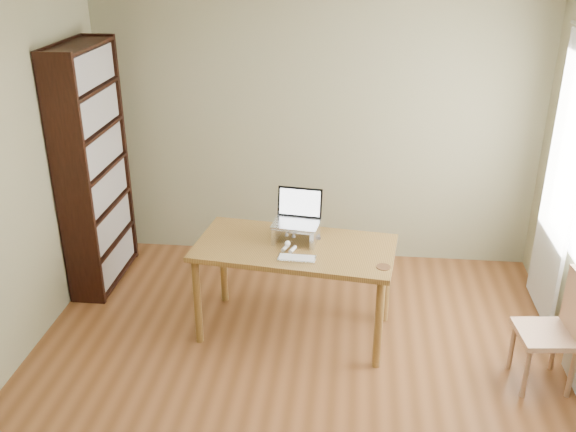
# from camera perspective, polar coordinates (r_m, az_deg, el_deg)

# --- Properties ---
(room) EXTENTS (4.04, 4.54, 2.64)m
(room) POSITION_cam_1_polar(r_m,az_deg,el_deg) (3.74, 0.62, -1.20)
(room) COLOR brown
(room) RESTS_ON ground
(bookshelf) EXTENTS (0.30, 0.90, 2.10)m
(bookshelf) POSITION_cam_1_polar(r_m,az_deg,el_deg) (5.68, -16.90, 4.04)
(bookshelf) COLOR black
(bookshelf) RESTS_ON ground
(desk) EXTENTS (1.55, 0.91, 0.75)m
(desk) POSITION_cam_1_polar(r_m,az_deg,el_deg) (4.82, 0.60, -3.61)
(desk) COLOR brown
(desk) RESTS_ON ground
(laptop_stand) EXTENTS (0.32, 0.25, 0.13)m
(laptop_stand) POSITION_cam_1_polar(r_m,az_deg,el_deg) (4.81, 0.70, -1.33)
(laptop_stand) COLOR silver
(laptop_stand) RESTS_ON desk
(laptop) EXTENTS (0.37, 0.32, 0.24)m
(laptop) POSITION_cam_1_polar(r_m,az_deg,el_deg) (4.82, 0.78, 0.15)
(laptop) COLOR silver
(laptop) RESTS_ON laptop_stand
(keyboard) EXTENTS (0.27, 0.13, 0.02)m
(keyboard) POSITION_cam_1_polar(r_m,az_deg,el_deg) (4.58, 0.77, -3.79)
(keyboard) COLOR silver
(keyboard) RESTS_ON desk
(coaster) EXTENTS (0.10, 0.10, 0.01)m
(coaster) POSITION_cam_1_polar(r_m,az_deg,el_deg) (4.53, 8.48, -4.50)
(coaster) COLOR brown
(coaster) RESTS_ON desk
(cat) EXTENTS (0.24, 0.48, 0.15)m
(cat) POSITION_cam_1_polar(r_m,az_deg,el_deg) (4.85, 0.89, -1.41)
(cat) COLOR #433A35
(cat) RESTS_ON desk
(chair) EXTENTS (0.41, 0.41, 0.84)m
(chair) POSITION_cam_1_polar(r_m,az_deg,el_deg) (4.73, 22.79, -9.20)
(chair) COLOR tan
(chair) RESTS_ON ground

